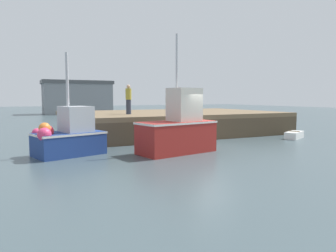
# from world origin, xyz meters

# --- Properties ---
(ground) EXTENTS (120.00, 160.00, 0.10)m
(ground) POSITION_xyz_m (0.00, 0.00, -0.05)
(ground) COLOR #3D4C51
(pier) EXTENTS (13.79, 8.88, 1.40)m
(pier) POSITION_xyz_m (1.54, 6.28, 1.18)
(pier) COLOR brown
(pier) RESTS_ON ground
(fishing_boat_near_left) EXTENTS (3.04, 2.28, 4.16)m
(fishing_boat_near_left) POSITION_xyz_m (-5.88, 1.03, 0.78)
(fishing_boat_near_left) COLOR navy
(fishing_boat_near_left) RESTS_ON ground
(fishing_boat_near_right) EXTENTS (3.62, 2.16, 5.00)m
(fishing_boat_near_right) POSITION_xyz_m (-1.57, -0.37, 1.00)
(fishing_boat_near_right) COLOR maroon
(fishing_boat_near_right) RESTS_ON ground
(rowboat) EXTENTS (1.75, 1.31, 0.44)m
(rowboat) POSITION_xyz_m (6.66, 0.87, 0.20)
(rowboat) COLOR white
(rowboat) RESTS_ON ground
(dockworker) EXTENTS (0.34, 0.34, 1.70)m
(dockworker) POSITION_xyz_m (-1.95, 5.10, 2.26)
(dockworker) COLOR #2D3342
(dockworker) RESTS_ON pier
(warehouse) EXTENTS (9.81, 5.13, 4.81)m
(warehouse) POSITION_xyz_m (0.16, 35.15, 2.42)
(warehouse) COLOR gray
(warehouse) RESTS_ON ground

